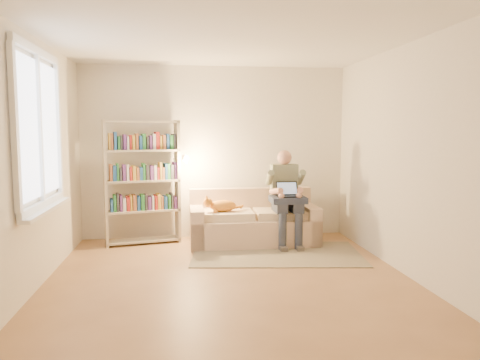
{
  "coord_description": "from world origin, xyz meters",
  "views": [
    {
      "loc": [
        -0.51,
        -4.89,
        1.63
      ],
      "look_at": [
        0.23,
        1.0,
        1.0
      ],
      "focal_mm": 35.0,
      "sensor_mm": 36.0,
      "label": 1
    }
  ],
  "objects": [
    {
      "name": "floor",
      "position": [
        0.0,
        0.0,
        0.0
      ],
      "size": [
        4.5,
        4.5,
        0.0
      ],
      "primitive_type": "plane",
      "color": "olive",
      "rests_on": "ground"
    },
    {
      "name": "laptop",
      "position": [
        0.94,
        1.47,
        0.77
      ],
      "size": [
        0.3,
        0.28,
        0.24
      ],
      "rotation": [
        0.0,
        0.0,
        -0.0
      ],
      "color": "black",
      "rests_on": "blanket"
    },
    {
      "name": "wall_front",
      "position": [
        0.0,
        -2.25,
        1.3
      ],
      "size": [
        4.0,
        0.02,
        2.6
      ],
      "primitive_type": "cube",
      "color": "silver",
      "rests_on": "floor"
    },
    {
      "name": "bookshelf",
      "position": [
        -1.07,
        1.9,
        0.99
      ],
      "size": [
        1.22,
        0.48,
        1.78
      ],
      "rotation": [
        0.0,
        0.0,
        0.21
      ],
      "color": "#BEB08F",
      "rests_on": "floor"
    },
    {
      "name": "wall_back",
      "position": [
        0.0,
        2.25,
        1.3
      ],
      "size": [
        4.0,
        0.02,
        2.6
      ],
      "primitive_type": "cube",
      "color": "silver",
      "rests_on": "floor"
    },
    {
      "name": "sofa",
      "position": [
        0.52,
        1.74,
        0.28
      ],
      "size": [
        1.82,
        0.82,
        0.77
      ],
      "rotation": [
        0.0,
        0.0,
        -0.0
      ],
      "color": "beige",
      "rests_on": "floor"
    },
    {
      "name": "ceiling",
      "position": [
        0.0,
        0.0,
        2.6
      ],
      "size": [
        4.0,
        4.5,
        0.02
      ],
      "primitive_type": "cube",
      "color": "white",
      "rests_on": "wall_back"
    },
    {
      "name": "window",
      "position": [
        -1.95,
        0.2,
        1.38
      ],
      "size": [
        0.12,
        1.52,
        1.69
      ],
      "color": "white",
      "rests_on": "wall_left"
    },
    {
      "name": "wall_right",
      "position": [
        2.0,
        0.0,
        1.3
      ],
      "size": [
        0.02,
        4.5,
        2.6
      ],
      "primitive_type": "cube",
      "color": "silver",
      "rests_on": "floor"
    },
    {
      "name": "cat",
      "position": [
        0.08,
        1.62,
        0.58
      ],
      "size": [
        0.57,
        0.2,
        0.21
      ],
      "rotation": [
        0.0,
        0.0,
        -0.0
      ],
      "color": "#FFA031",
      "rests_on": "sofa"
    },
    {
      "name": "person",
      "position": [
        0.97,
        1.59,
        0.76
      ],
      "size": [
        0.38,
        0.61,
        1.35
      ],
      "rotation": [
        0.0,
        0.0,
        -0.0
      ],
      "color": "gray",
      "rests_on": "sofa"
    },
    {
      "name": "rug",
      "position": [
        0.73,
        1.07,
        0.01
      ],
      "size": [
        2.35,
        1.56,
        0.01
      ],
      "primitive_type": "cube",
      "rotation": [
        0.0,
        0.0,
        -0.12
      ],
      "color": "gray",
      "rests_on": "floor"
    },
    {
      "name": "blanket",
      "position": [
        0.94,
        1.46,
        0.67
      ],
      "size": [
        0.48,
        0.4,
        0.09
      ],
      "primitive_type": "cube",
      "rotation": [
        0.0,
        0.0,
        -0.0
      ],
      "color": "#242B40",
      "rests_on": "person"
    },
    {
      "name": "wall_left",
      "position": [
        -2.0,
        0.0,
        1.3
      ],
      "size": [
        0.02,
        4.5,
        2.6
      ],
      "primitive_type": "cube",
      "color": "silver",
      "rests_on": "floor"
    }
  ]
}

